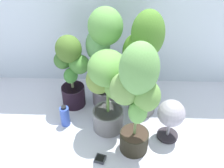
% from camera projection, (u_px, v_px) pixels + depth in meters
% --- Properties ---
extents(ground_plane, '(8.00, 8.00, 0.00)m').
position_uv_depth(ground_plane, '(102.00, 137.00, 2.29)').
color(ground_plane, silver).
rests_on(ground_plane, ground).
extents(potted_plant_back_center, '(0.34, 0.31, 0.97)m').
position_uv_depth(potted_plant_back_center, '(104.00, 50.00, 2.33)').
color(potted_plant_back_center, slate).
rests_on(potted_plant_back_center, ground).
extents(potted_plant_back_right, '(0.43, 0.38, 1.00)m').
position_uv_depth(potted_plant_back_right, '(143.00, 57.00, 2.23)').
color(potted_plant_back_right, slate).
rests_on(potted_plant_back_right, ground).
extents(potted_plant_back_left, '(0.38, 0.31, 0.74)m').
position_uv_depth(potted_plant_back_left, '(71.00, 69.00, 2.39)').
color(potted_plant_back_left, black).
rests_on(potted_plant_back_left, ground).
extents(potted_plant_front_right, '(0.43, 0.38, 0.98)m').
position_uv_depth(potted_plant_front_right, '(137.00, 93.00, 1.84)').
color(potted_plant_front_right, black).
rests_on(potted_plant_front_right, ground).
extents(potted_plant_center, '(0.37, 0.33, 0.77)m').
position_uv_depth(potted_plant_center, '(108.00, 86.00, 2.11)').
color(potted_plant_center, gray).
rests_on(potted_plant_center, ground).
extents(hygrometer_box, '(0.10, 0.10, 0.03)m').
position_uv_depth(hygrometer_box, '(100.00, 159.00, 2.10)').
color(hygrometer_box, '#32343C').
rests_on(hygrometer_box, ground).
extents(floor_fan, '(0.32, 0.32, 0.38)m').
position_uv_depth(floor_fan, '(171.00, 115.00, 2.15)').
color(floor_fan, '#272228').
rests_on(floor_fan, ground).
extents(nutrient_bottle, '(0.08, 0.08, 0.21)m').
position_uv_depth(nutrient_bottle, '(65.00, 116.00, 2.36)').
color(nutrient_bottle, blue).
rests_on(nutrient_bottle, ground).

